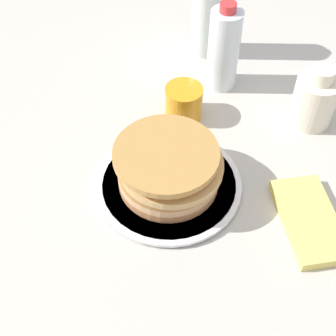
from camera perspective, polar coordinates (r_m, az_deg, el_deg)
The scene contains 8 objects.
ground_plane at distance 0.86m, azimuth -0.57°, elevation -1.53°, with size 4.00×4.00×0.00m, color #BCB7AD.
plate at distance 0.85m, azimuth -0.00°, elevation -2.05°, with size 0.26×0.26×0.01m.
pancake_stack at distance 0.81m, azimuth -0.01°, elevation 0.19°, with size 0.19×0.19×0.09m.
juice_glass at distance 0.96m, azimuth 1.92°, elevation 8.01°, with size 0.08×0.08×0.07m.
cream_jug at distance 0.98m, azimuth 17.44°, elevation 8.01°, with size 0.09×0.09×0.13m.
water_bottle_near at distance 1.10m, azimuth 4.70°, elevation 19.02°, with size 0.07×0.07×0.25m.
water_bottle_mid at distance 1.01m, azimuth 6.80°, elevation 14.21°, with size 0.07×0.07×0.20m.
napkin at distance 0.84m, azimuth 16.86°, elevation -6.08°, with size 0.19×0.16×0.02m.
Camera 1 is at (-0.44, 0.31, 0.67)m, focal length 50.00 mm.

